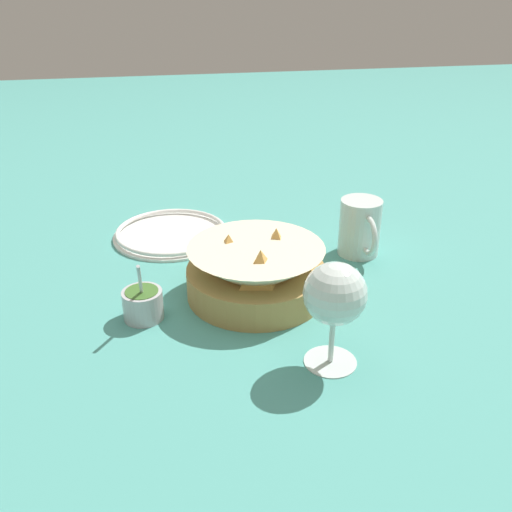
{
  "coord_description": "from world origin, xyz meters",
  "views": [
    {
      "loc": [
        0.78,
        -0.15,
        0.45
      ],
      "look_at": [
        0.04,
        -0.01,
        0.07
      ],
      "focal_mm": 40.0,
      "sensor_mm": 36.0,
      "label": 1
    }
  ],
  "objects_px": {
    "food_basket": "(256,273)",
    "beer_mug": "(360,230)",
    "sauce_cup": "(143,303)",
    "wine_glass": "(335,297)",
    "side_plate": "(171,233)"
  },
  "relations": [
    {
      "from": "food_basket",
      "to": "sauce_cup",
      "type": "distance_m",
      "value": 0.18
    },
    {
      "from": "food_basket",
      "to": "wine_glass",
      "type": "height_order",
      "value": "wine_glass"
    },
    {
      "from": "sauce_cup",
      "to": "beer_mug",
      "type": "xyz_separation_m",
      "value": [
        -0.14,
        0.38,
        0.02
      ]
    },
    {
      "from": "wine_glass",
      "to": "side_plate",
      "type": "height_order",
      "value": "wine_glass"
    },
    {
      "from": "sauce_cup",
      "to": "beer_mug",
      "type": "distance_m",
      "value": 0.4
    },
    {
      "from": "beer_mug",
      "to": "side_plate",
      "type": "bearing_deg",
      "value": -112.76
    },
    {
      "from": "wine_glass",
      "to": "beer_mug",
      "type": "bearing_deg",
      "value": 153.8
    },
    {
      "from": "food_basket",
      "to": "side_plate",
      "type": "relative_size",
      "value": 0.98
    },
    {
      "from": "food_basket",
      "to": "wine_glass",
      "type": "distance_m",
      "value": 0.2
    },
    {
      "from": "food_basket",
      "to": "beer_mug",
      "type": "height_order",
      "value": "same"
    },
    {
      "from": "food_basket",
      "to": "beer_mug",
      "type": "xyz_separation_m",
      "value": [
        -0.1,
        0.2,
        0.01
      ]
    },
    {
      "from": "food_basket",
      "to": "wine_glass",
      "type": "relative_size",
      "value": 1.5
    },
    {
      "from": "food_basket",
      "to": "side_plate",
      "type": "distance_m",
      "value": 0.27
    },
    {
      "from": "wine_glass",
      "to": "side_plate",
      "type": "distance_m",
      "value": 0.47
    },
    {
      "from": "beer_mug",
      "to": "wine_glass",
      "type": "bearing_deg",
      "value": -26.2
    }
  ]
}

